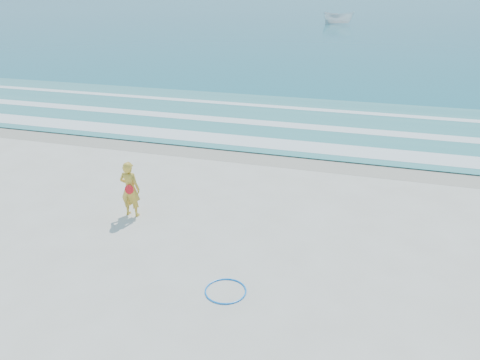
# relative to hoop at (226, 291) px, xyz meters

# --- Properties ---
(ground) EXTENTS (400.00, 400.00, 0.00)m
(ground) POSITION_rel_hoop_xyz_m (-1.57, -0.08, -0.02)
(ground) COLOR silver
(ground) RESTS_ON ground
(wet_sand) EXTENTS (400.00, 2.40, 0.00)m
(wet_sand) POSITION_rel_hoop_xyz_m (-1.57, 8.92, -0.01)
(wet_sand) COLOR #B2A893
(wet_sand) RESTS_ON ground
(ocean) EXTENTS (400.00, 190.00, 0.04)m
(ocean) POSITION_rel_hoop_xyz_m (-1.57, 104.92, 0.00)
(ocean) COLOR #19727F
(ocean) RESTS_ON ground
(shallow) EXTENTS (400.00, 10.00, 0.01)m
(shallow) POSITION_rel_hoop_xyz_m (-1.57, 13.92, 0.03)
(shallow) COLOR #59B7AD
(shallow) RESTS_ON ocean
(foam_near) EXTENTS (400.00, 1.40, 0.01)m
(foam_near) POSITION_rel_hoop_xyz_m (-1.57, 10.22, 0.04)
(foam_near) COLOR white
(foam_near) RESTS_ON shallow
(foam_mid) EXTENTS (400.00, 0.90, 0.01)m
(foam_mid) POSITION_rel_hoop_xyz_m (-1.57, 13.12, 0.04)
(foam_mid) COLOR white
(foam_mid) RESTS_ON shallow
(foam_far) EXTENTS (400.00, 0.60, 0.01)m
(foam_far) POSITION_rel_hoop_xyz_m (-1.57, 16.42, 0.04)
(foam_far) COLOR white
(foam_far) RESTS_ON shallow
(hoop) EXTENTS (1.19, 1.19, 0.03)m
(hoop) POSITION_rel_hoop_xyz_m (0.00, 0.00, 0.00)
(hoop) COLOR #0D7EF2
(hoop) RESTS_ON ground
(boat) EXTENTS (5.38, 3.23, 1.95)m
(boat) POSITION_rel_hoop_xyz_m (-4.67, 71.31, 1.00)
(boat) COLOR white
(boat) RESTS_ON ocean
(woman) EXTENTS (0.62, 0.43, 1.68)m
(woman) POSITION_rel_hoop_xyz_m (-3.80, 2.74, 0.82)
(woman) COLOR gold
(woman) RESTS_ON ground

